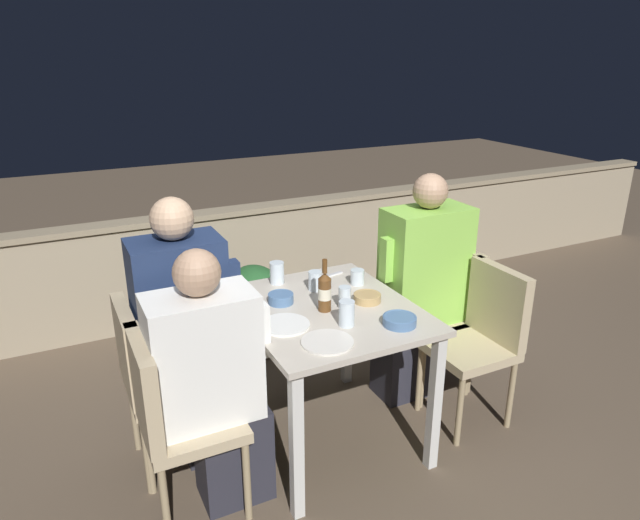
{
  "coord_description": "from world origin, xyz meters",
  "views": [
    {
      "loc": [
        -1.14,
        -2.23,
        1.93
      ],
      "look_at": [
        0.0,
        0.07,
        0.97
      ],
      "focal_mm": 32.0,
      "sensor_mm": 36.0,
      "label": 1
    }
  ],
  "objects_px": {
    "person_navy_jumper": "(189,335)",
    "person_green_blouse": "(419,289)",
    "person_white_polo": "(214,384)",
    "chair_right_far": "(445,303)",
    "beer_bottle": "(325,291)",
    "chair_left_near": "(169,411)",
    "chair_right_near": "(483,329)",
    "chair_left_far": "(151,371)"
  },
  "relations": [
    {
      "from": "chair_right_far",
      "to": "person_green_blouse",
      "type": "distance_m",
      "value": 0.23
    },
    {
      "from": "chair_right_near",
      "to": "person_green_blouse",
      "type": "height_order",
      "value": "person_green_blouse"
    },
    {
      "from": "chair_right_near",
      "to": "beer_bottle",
      "type": "relative_size",
      "value": 3.33
    },
    {
      "from": "person_navy_jumper",
      "to": "person_green_blouse",
      "type": "bearing_deg",
      "value": 0.19
    },
    {
      "from": "person_green_blouse",
      "to": "beer_bottle",
      "type": "bearing_deg",
      "value": -164.15
    },
    {
      "from": "person_white_polo",
      "to": "person_navy_jumper",
      "type": "bearing_deg",
      "value": 91.97
    },
    {
      "from": "person_white_polo",
      "to": "chair_right_near",
      "type": "height_order",
      "value": "person_white_polo"
    },
    {
      "from": "chair_left_near",
      "to": "beer_bottle",
      "type": "bearing_deg",
      "value": 10.81
    },
    {
      "from": "chair_right_near",
      "to": "beer_bottle",
      "type": "distance_m",
      "value": 0.93
    },
    {
      "from": "chair_right_near",
      "to": "beer_bottle",
      "type": "height_order",
      "value": "beer_bottle"
    },
    {
      "from": "chair_right_far",
      "to": "beer_bottle",
      "type": "distance_m",
      "value": 0.97
    },
    {
      "from": "chair_left_near",
      "to": "person_navy_jumper",
      "type": "xyz_separation_m",
      "value": [
        0.18,
        0.35,
        0.14
      ]
    },
    {
      "from": "person_navy_jumper",
      "to": "beer_bottle",
      "type": "bearing_deg",
      "value": -17.66
    },
    {
      "from": "chair_right_near",
      "to": "chair_right_far",
      "type": "xyz_separation_m",
      "value": [
        0.03,
        0.36,
        0.0
      ]
    },
    {
      "from": "chair_left_near",
      "to": "person_navy_jumper",
      "type": "distance_m",
      "value": 0.42
    },
    {
      "from": "chair_left_far",
      "to": "person_green_blouse",
      "type": "distance_m",
      "value": 1.51
    },
    {
      "from": "chair_right_near",
      "to": "beer_bottle",
      "type": "bearing_deg",
      "value": 169.39
    },
    {
      "from": "person_navy_jumper",
      "to": "person_green_blouse",
      "type": "xyz_separation_m",
      "value": [
        1.31,
        0.0,
        -0.02
      ]
    },
    {
      "from": "chair_left_near",
      "to": "beer_bottle",
      "type": "height_order",
      "value": "beer_bottle"
    },
    {
      "from": "chair_left_far",
      "to": "person_navy_jumper",
      "type": "xyz_separation_m",
      "value": [
        0.19,
        0.0,
        0.14
      ]
    },
    {
      "from": "person_white_polo",
      "to": "chair_right_near",
      "type": "bearing_deg",
      "value": -0.39
    },
    {
      "from": "person_navy_jumper",
      "to": "chair_right_far",
      "type": "height_order",
      "value": "person_navy_jumper"
    },
    {
      "from": "person_green_blouse",
      "to": "beer_bottle",
      "type": "xyz_separation_m",
      "value": [
        -0.7,
        -0.2,
        0.2
      ]
    },
    {
      "from": "chair_left_far",
      "to": "beer_bottle",
      "type": "height_order",
      "value": "beer_bottle"
    },
    {
      "from": "chair_right_far",
      "to": "chair_right_near",
      "type": "bearing_deg",
      "value": -94.62
    },
    {
      "from": "chair_left_far",
      "to": "beer_bottle",
      "type": "distance_m",
      "value": 0.89
    },
    {
      "from": "chair_left_near",
      "to": "person_green_blouse",
      "type": "bearing_deg",
      "value": 13.2
    },
    {
      "from": "chair_right_near",
      "to": "chair_left_near",
      "type": "bearing_deg",
      "value": 179.65
    },
    {
      "from": "chair_right_near",
      "to": "person_green_blouse",
      "type": "relative_size",
      "value": 0.66
    },
    {
      "from": "person_white_polo",
      "to": "person_green_blouse",
      "type": "bearing_deg",
      "value": 15.08
    },
    {
      "from": "chair_left_near",
      "to": "chair_right_far",
      "type": "relative_size",
      "value": 1.0
    },
    {
      "from": "person_white_polo",
      "to": "chair_right_near",
      "type": "relative_size",
      "value": 1.39
    },
    {
      "from": "chair_left_near",
      "to": "person_white_polo",
      "type": "relative_size",
      "value": 0.72
    },
    {
      "from": "person_white_polo",
      "to": "chair_left_far",
      "type": "relative_size",
      "value": 1.39
    },
    {
      "from": "person_navy_jumper",
      "to": "chair_left_near",
      "type": "bearing_deg",
      "value": -117.64
    },
    {
      "from": "chair_left_near",
      "to": "person_white_polo",
      "type": "bearing_deg",
      "value": -0.0
    },
    {
      "from": "person_navy_jumper",
      "to": "chair_right_near",
      "type": "xyz_separation_m",
      "value": [
        1.47,
        -0.36,
        -0.14
      ]
    },
    {
      "from": "chair_left_far",
      "to": "beer_bottle",
      "type": "xyz_separation_m",
      "value": [
        0.8,
        -0.19,
        0.32
      ]
    },
    {
      "from": "chair_left_far",
      "to": "chair_right_far",
      "type": "xyz_separation_m",
      "value": [
        1.69,
        0.0,
        0.0
      ]
    },
    {
      "from": "person_navy_jumper",
      "to": "chair_right_near",
      "type": "bearing_deg",
      "value": -13.59
    },
    {
      "from": "person_white_polo",
      "to": "chair_right_far",
      "type": "relative_size",
      "value": 1.39
    },
    {
      "from": "person_white_polo",
      "to": "person_navy_jumper",
      "type": "xyz_separation_m",
      "value": [
        -0.01,
        0.35,
        0.07
      ]
    }
  ]
}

